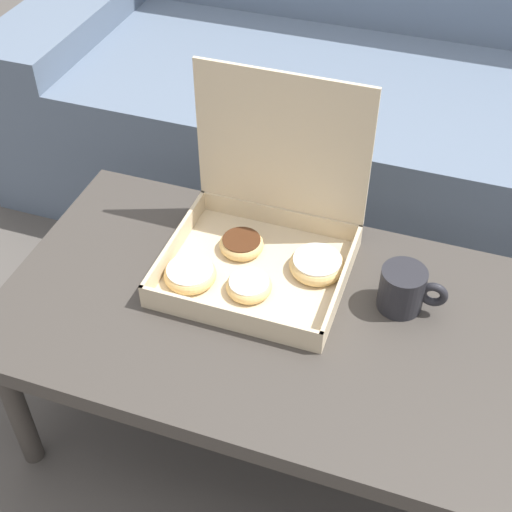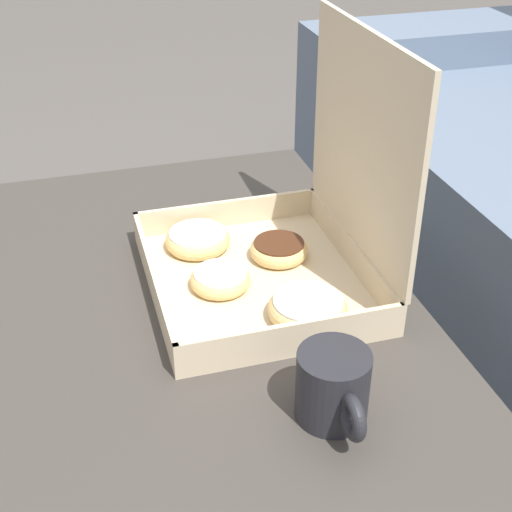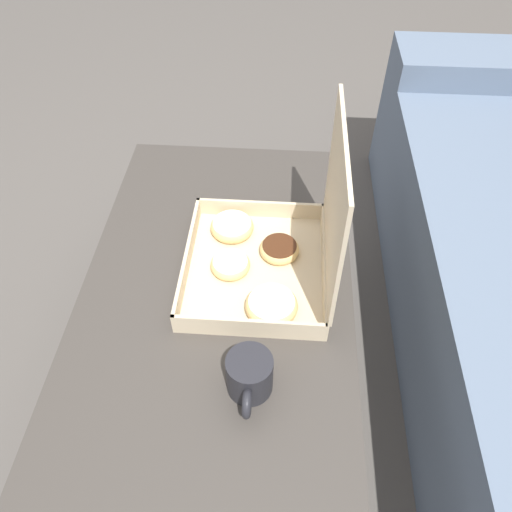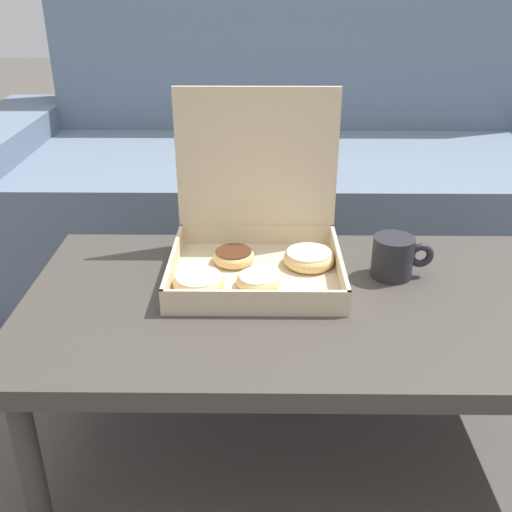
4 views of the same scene
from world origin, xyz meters
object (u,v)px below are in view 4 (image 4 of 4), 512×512
object	(u,v)px
coffee_table	(312,313)
coffee_mug	(394,257)
pastry_box	(256,243)
couch	(291,177)

from	to	relation	value
coffee_table	coffee_mug	bearing A→B (deg)	27.40
pastry_box	coffee_mug	world-z (taller)	pastry_box
couch	coffee_mug	xyz separation A→B (m)	(0.18, -0.89, 0.12)
couch	coffee_table	bearing A→B (deg)	-90.00
couch	coffee_table	world-z (taller)	couch
couch	coffee_table	xyz separation A→B (m)	(0.00, -0.98, 0.04)
coffee_mug	couch	bearing A→B (deg)	101.31
couch	pastry_box	xyz separation A→B (m)	(-0.12, -0.86, 0.14)
couch	coffee_mug	world-z (taller)	couch
pastry_box	coffee_table	bearing A→B (deg)	-45.62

